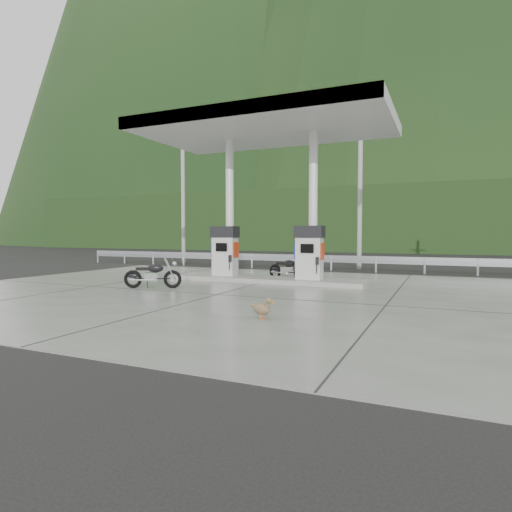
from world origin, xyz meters
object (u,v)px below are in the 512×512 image
at_px(gas_pump_left, 225,251).
at_px(gas_pump_right, 309,253).
at_px(motorcycle_right, 287,269).
at_px(duck, 261,309).
at_px(motorcycle_left, 153,275).

height_order(gas_pump_left, gas_pump_right, same).
height_order(gas_pump_right, motorcycle_right, gas_pump_right).
bearing_deg(duck, motorcycle_left, 172.33).
height_order(gas_pump_left, duck, gas_pump_left).
bearing_deg(gas_pump_right, duck, -82.18).
xyz_separation_m(motorcycle_left, motorcycle_right, (3.07, 3.81, -0.00)).
distance_m(gas_pump_left, motorcycle_right, 2.37).
relative_size(motorcycle_right, duck, 3.17).
relative_size(gas_pump_left, duck, 3.42).
height_order(gas_pump_right, motorcycle_left, gas_pump_right).
xyz_separation_m(gas_pump_left, motorcycle_right, (2.14, 0.78, -0.66)).
bearing_deg(motorcycle_left, motorcycle_right, 28.81).
bearing_deg(motorcycle_right, duck, -51.64).
distance_m(gas_pump_left, gas_pump_right, 3.20).
bearing_deg(gas_pump_left, duck, -56.46).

